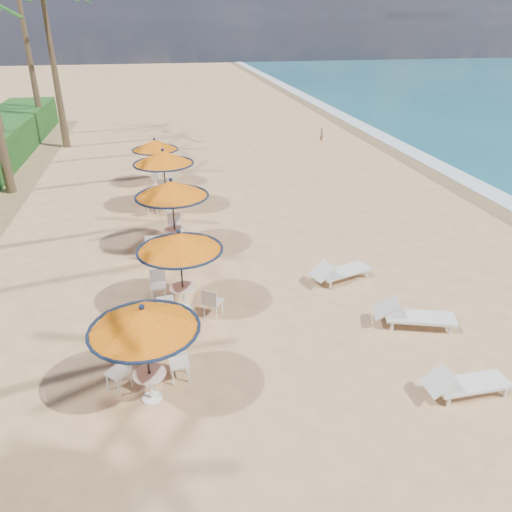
# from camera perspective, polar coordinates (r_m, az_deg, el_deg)

# --- Properties ---
(ground) EXTENTS (160.00, 160.00, 0.00)m
(ground) POSITION_cam_1_polar(r_m,az_deg,el_deg) (11.95, 15.75, -11.50)
(ground) COLOR tan
(ground) RESTS_ON ground
(foam_strip) EXTENTS (1.20, 140.00, 0.04)m
(foam_strip) POSITION_cam_1_polar(r_m,az_deg,el_deg) (24.22, 25.61, 6.29)
(foam_strip) COLOR white
(foam_strip) RESTS_ON ground
(wetsand_band) EXTENTS (1.40, 140.00, 0.02)m
(wetsand_band) POSITION_cam_1_polar(r_m,az_deg,el_deg) (23.70, 23.84, 6.25)
(wetsand_band) COLOR olive
(wetsand_band) RESTS_ON ground
(station_0) EXTENTS (2.15, 2.15, 2.24)m
(station_0) POSITION_cam_1_polar(r_m,az_deg,el_deg) (9.81, -12.68, -7.91)
(station_0) COLOR black
(station_0) RESTS_ON ground
(station_1) EXTENTS (2.20, 2.20, 2.29)m
(station_1) POSITION_cam_1_polar(r_m,az_deg,el_deg) (12.69, -8.77, 0.42)
(station_1) COLOR black
(station_1) RESTS_ON ground
(station_2) EXTENTS (2.37, 2.37, 2.47)m
(station_2) POSITION_cam_1_polar(r_m,az_deg,el_deg) (16.20, -9.57, 6.54)
(station_2) COLOR black
(station_2) RESTS_ON ground
(station_3) EXTENTS (2.37, 2.45, 2.48)m
(station_3) POSITION_cam_1_polar(r_m,az_deg,el_deg) (20.02, -10.65, 10.17)
(station_3) COLOR black
(station_3) RESTS_ON ground
(station_4) EXTENTS (2.08, 2.08, 2.17)m
(station_4) POSITION_cam_1_polar(r_m,az_deg,el_deg) (23.32, -11.37, 11.74)
(station_4) COLOR black
(station_4) RESTS_ON ground
(lounger_near) EXTENTS (1.84, 0.62, 0.65)m
(lounger_near) POSITION_cam_1_polar(r_m,az_deg,el_deg) (11.29, 22.65, -13.27)
(lounger_near) COLOR silver
(lounger_near) RESTS_ON ground
(lounger_mid) EXTENTS (2.09, 1.20, 0.71)m
(lounger_mid) POSITION_cam_1_polar(r_m,az_deg,el_deg) (13.07, 17.40, -6.45)
(lounger_mid) COLOR silver
(lounger_mid) RESTS_ON ground
(lounger_far) EXTENTS (1.99, 1.15, 0.68)m
(lounger_far) POSITION_cam_1_polar(r_m,az_deg,el_deg) (14.76, 9.45, -1.74)
(lounger_far) COLOR silver
(lounger_far) RESTS_ON ground
(person) EXTENTS (0.23, 0.33, 0.86)m
(person) POSITION_cam_1_polar(r_m,az_deg,el_deg) (32.00, 7.52, 13.63)
(person) COLOR #875B45
(person) RESTS_ON ground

